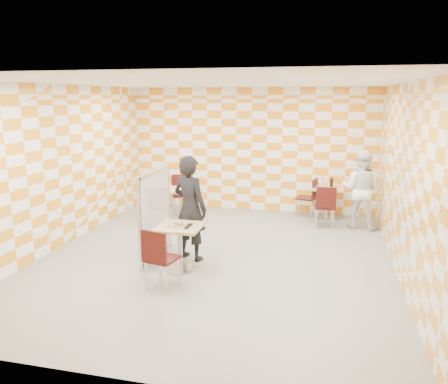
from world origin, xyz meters
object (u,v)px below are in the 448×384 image
chair_second_front (325,204)px  chair_second_side (310,195)px  second_table (327,197)px  empty_table (171,199)px  chair_empty_near (159,204)px  man_white (361,189)px  chair_main_front (158,255)px  man_dark (190,208)px  sport_bottle (322,182)px  chair_empty_far (181,191)px  main_table (180,240)px  soda_bottle (332,182)px  partition (155,214)px

chair_second_front → chair_second_side: same height
second_table → empty_table: (-3.45, -1.01, 0.00)m
chair_empty_near → man_white: bearing=14.7°
chair_main_front → man_dark: man_dark is taller
second_table → chair_second_front: size_ratio=0.81×
chair_second_side → sport_bottle: sport_bottle is taller
chair_main_front → chair_empty_far: bearing=104.8°
main_table → soda_bottle: bearing=57.9°
man_dark → main_table: bearing=110.8°
chair_empty_far → chair_empty_near: bearing=-90.1°
empty_table → soda_bottle: 3.71m
chair_second_front → man_white: bearing=17.8°
empty_table → chair_empty_far: (-0.03, 0.77, 0.04)m
empty_table → chair_second_side: (3.05, 1.05, 0.04)m
sport_bottle → man_dark: bearing=-123.1°
chair_empty_far → man_dark: bearing=-68.0°
second_table → man_white: bearing=-39.2°
chair_main_front → partition: bearing=113.6°
second_table → sport_bottle: (-0.14, 0.14, 0.33)m
main_table → man_white: size_ratio=0.44×
chair_second_side → chair_empty_far: same height
chair_second_front → chair_empty_far: bearing=170.9°
man_dark → soda_bottle: size_ratio=7.90×
man_dark → man_white: size_ratio=1.07×
man_white → sport_bottle: man_white is taller
empty_table → partition: bearing=-76.2°
man_dark → sport_bottle: size_ratio=9.09×
chair_empty_near → partition: partition is taller
chair_empty_near → sport_bottle: size_ratio=4.62×
second_table → partition: (-2.90, -3.25, 0.28)m
chair_second_side → sport_bottle: (0.26, 0.10, 0.29)m
partition → sport_bottle: size_ratio=7.75×
chair_second_side → soda_bottle: size_ratio=4.02×
chair_second_front → sport_bottle: 0.97m
chair_empty_far → sport_bottle: bearing=6.4°
second_table → empty_table: size_ratio=1.00×
chair_second_side → sport_bottle: size_ratio=4.62×
empty_table → chair_second_front: (3.41, 0.22, 0.04)m
second_table → empty_table: same height
main_table → partition: partition is taller
chair_empty_far → man_dark: man_dark is taller
chair_second_side → sport_bottle: 0.40m
empty_table → chair_second_side: chair_second_side is taller
chair_empty_far → man_dark: (1.18, -2.94, 0.36)m
chair_second_side → chair_main_front: bearing=-113.3°
chair_main_front → man_white: size_ratio=0.55×
chair_second_front → partition: partition is taller
chair_main_front → chair_second_front: same height
second_table → man_dark: (-2.29, -3.17, 0.40)m
second_table → man_white: 0.94m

